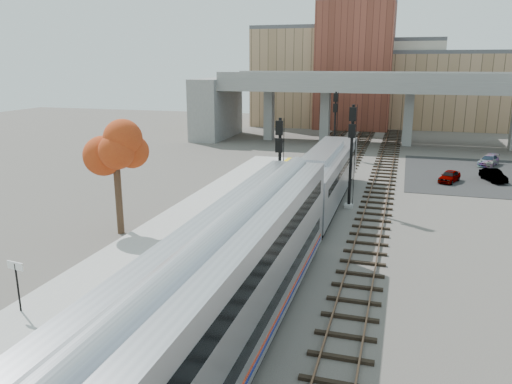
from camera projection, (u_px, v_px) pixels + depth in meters
The scene contains 17 objects.
ground at pixel (264, 269), 26.75m from camera, with size 160.00×160.00×0.00m, color #47423D.
platform at pixel (143, 252), 28.71m from camera, with size 4.50×60.00×0.35m, color #9E9E99.
yellow_strip at pixel (173, 252), 28.14m from camera, with size 0.70×60.00×0.01m, color yellow.
tracks at pixel (320, 206), 38.05m from camera, with size 10.70×95.00×0.25m.
overpass at pixel (393, 101), 65.63m from camera, with size 54.00×12.00×9.50m.
buildings_far at pixel (376, 79), 86.12m from camera, with size 43.00×21.00×20.60m.
parking_lot at pixel (479, 175), 48.81m from camera, with size 14.00×18.00×0.04m, color black.
locomotive at pixel (325, 175), 38.48m from camera, with size 3.02×19.05×4.10m.
coach at pixel (222, 297), 17.40m from camera, with size 3.03×25.00×5.00m.
signal_mast_near at pixel (279, 173), 33.11m from camera, with size 0.60×0.64×7.26m.
signal_mast_mid at pixel (351, 156), 36.96m from camera, with size 0.60×0.64×7.78m.
signal_mast_far at pixel (335, 124), 57.41m from camera, with size 0.60×0.64×7.52m.
station_sign at pixel (16, 276), 21.09m from camera, with size 0.90×0.18×2.27m.
tree at pixel (115, 147), 30.95m from camera, with size 3.60×3.60×7.65m.
car_a at pixel (450, 176), 45.85m from camera, with size 1.28×3.19×1.09m, color #99999E.
car_b at pixel (493, 175), 46.13m from camera, with size 1.17×3.36×1.11m, color #99999E.
car_c at pixel (489, 160), 53.23m from camera, with size 1.53×3.75×1.09m, color #99999E.
Camera 1 is at (6.70, -23.92, 10.75)m, focal length 35.00 mm.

